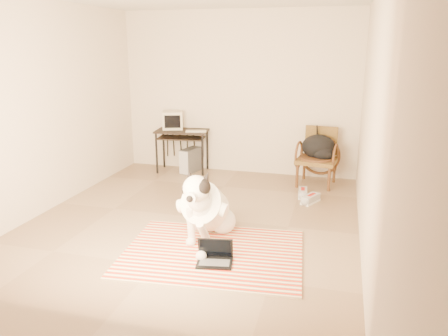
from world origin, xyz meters
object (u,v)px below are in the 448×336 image
at_px(computer_desk, 182,136).
at_px(backpack, 319,148).
at_px(pc_tower, 191,160).
at_px(dog, 206,209).
at_px(rattan_chair, 318,156).
at_px(crt_monitor, 173,120).
at_px(laptop, 215,257).

bearing_deg(computer_desk, backpack, -2.89).
relative_size(computer_desk, pc_tower, 1.95).
bearing_deg(backpack, pc_tower, 176.67).
distance_m(dog, rattan_chair, 2.65).
xyz_separation_m(crt_monitor, pc_tower, (0.34, -0.08, -0.68)).
relative_size(dog, pc_tower, 2.64).
bearing_deg(laptop, dog, 115.86).
distance_m(laptop, crt_monitor, 3.69).
relative_size(laptop, rattan_chair, 0.44).
bearing_deg(crt_monitor, laptop, -61.99).
height_order(computer_desk, rattan_chair, rattan_chair).
height_order(crt_monitor, backpack, crt_monitor).
height_order(computer_desk, backpack, backpack).
height_order(dog, backpack, dog).
height_order(crt_monitor, pc_tower, crt_monitor).
height_order(pc_tower, rattan_chair, rattan_chair).
relative_size(pc_tower, rattan_chair, 0.53).
relative_size(computer_desk, backpack, 1.78).
distance_m(rattan_chair, backpack, 0.14).
distance_m(laptop, backpack, 3.13).
height_order(laptop, backpack, backpack).
bearing_deg(pc_tower, dog, -66.94).
bearing_deg(rattan_chair, backpack, -3.06).
bearing_deg(computer_desk, pc_tower, 3.70).
height_order(dog, computer_desk, dog).
height_order(rattan_chair, backpack, rattan_chair).
bearing_deg(laptop, backpack, 74.54).
xyz_separation_m(laptop, rattan_chair, (0.81, 2.98, 0.37)).
bearing_deg(rattan_chair, laptop, -105.13).
distance_m(laptop, rattan_chair, 3.11).
distance_m(crt_monitor, rattan_chair, 2.54).
height_order(laptop, rattan_chair, rattan_chair).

